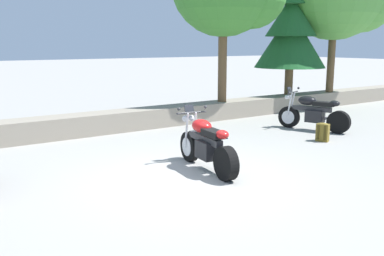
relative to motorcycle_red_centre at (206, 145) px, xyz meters
name	(u,v)px	position (x,y,z in m)	size (l,w,h in m)	color
ground_plane	(189,179)	(-0.61, -0.33, -0.49)	(120.00, 120.00, 0.00)	gray
stone_wall	(90,124)	(-0.61, 4.47, -0.21)	(36.00, 0.80, 0.55)	gray
motorcycle_red_centre	(206,145)	(0.00, 0.00, 0.00)	(0.67, 2.06, 1.18)	black
motorcycle_black_far_right	(312,113)	(4.74, 1.45, 0.00)	(0.94, 2.00, 1.18)	black
rider_backpack	(323,132)	(3.86, 0.36, -0.24)	(0.33, 0.35, 0.47)	brown
pine_tree_mid_right	(291,31)	(7.21, 4.70, 2.37)	(2.58, 2.58, 4.13)	brown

